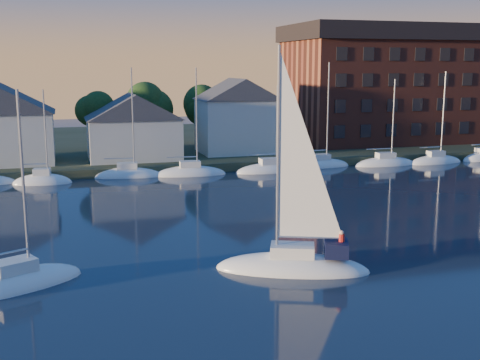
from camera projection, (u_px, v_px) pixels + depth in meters
name	position (u px, v px, depth m)	size (l,w,h in m)	color
shoreline_land	(160.00, 147.00, 93.94)	(160.00, 50.00, 2.00)	#303921
wooden_dock	(190.00, 171.00, 72.28)	(120.00, 3.00, 1.00)	brown
clubhouse_centre	(133.00, 126.00, 74.36)	(11.55, 8.40, 8.08)	silver
clubhouse_east	(237.00, 115.00, 79.98)	(10.50, 8.40, 9.80)	silver
condo_block	(389.00, 83.00, 92.12)	(31.00, 17.00, 17.40)	brown
tree_line	(187.00, 105.00, 81.86)	(93.40, 5.40, 8.90)	#372719
moored_fleet	(195.00, 174.00, 69.43)	(87.50, 2.40, 12.05)	white
hero_sailboat	(295.00, 261.00, 36.90)	(9.93, 6.46, 14.69)	white
drifting_sailboat_left	(17.00, 286.00, 34.16)	(8.29, 5.80, 12.26)	white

